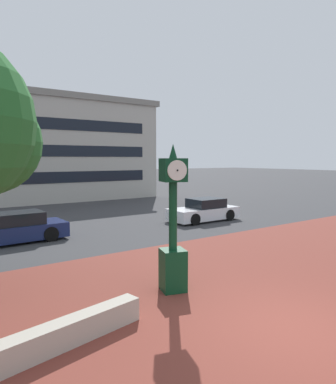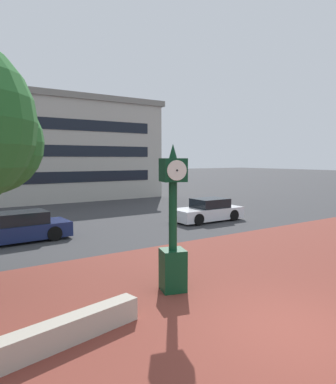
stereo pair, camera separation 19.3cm
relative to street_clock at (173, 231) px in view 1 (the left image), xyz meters
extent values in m
plane|color=#38383A|center=(0.82, -3.14, -1.62)|extent=(200.00, 200.00, 0.00)
cube|color=brown|center=(0.82, -1.44, -1.62)|extent=(44.00, 11.40, 0.01)
cube|color=#ADA393|center=(-3.22, -1.11, -1.37)|extent=(3.22, 1.03, 0.50)
cube|color=#0C381E|center=(0.00, 0.00, -1.06)|extent=(0.77, 0.77, 1.13)
cylinder|color=#0C381E|center=(0.00, 0.00, 0.41)|extent=(0.22, 0.22, 1.82)
cube|color=#0C381E|center=(0.00, 0.00, 1.63)|extent=(0.75, 0.75, 0.61)
cylinder|color=silver|center=(0.09, 0.31, 1.63)|extent=(0.50, 0.17, 0.52)
sphere|color=black|center=(0.09, 0.33, 1.63)|extent=(0.05, 0.05, 0.05)
cylinder|color=silver|center=(-0.09, -0.31, 1.63)|extent=(0.50, 0.17, 0.52)
sphere|color=black|center=(-0.09, -0.33, 1.63)|extent=(0.05, 0.05, 0.05)
cone|color=#0C381E|center=(0.00, 0.00, 2.12)|extent=(0.21, 0.21, 0.38)
cube|color=silver|center=(7.60, 7.64, -1.18)|extent=(4.14, 1.78, 0.64)
cube|color=black|center=(7.81, 7.64, -0.62)|extent=(1.91, 1.52, 0.56)
cylinder|color=black|center=(6.31, 6.83, -1.30)|extent=(0.64, 0.22, 0.64)
cylinder|color=black|center=(6.32, 8.46, -1.30)|extent=(0.64, 0.22, 0.64)
cylinder|color=black|center=(8.87, 6.81, -1.30)|extent=(0.64, 0.22, 0.64)
cylinder|color=black|center=(8.88, 8.45, -1.30)|extent=(0.64, 0.22, 0.64)
cube|color=navy|center=(-2.45, 8.27, -1.18)|extent=(4.40, 1.90, 0.64)
cube|color=black|center=(-2.23, 8.28, -0.62)|extent=(2.05, 1.56, 0.56)
cylinder|color=black|center=(-1.07, 7.54, -1.30)|extent=(0.65, 0.25, 0.64)
cylinder|color=black|center=(-1.14, 9.12, -1.30)|extent=(0.65, 0.25, 0.64)
camera|label=1|loc=(-5.26, -7.35, 1.91)|focal=32.34mm
camera|label=2|loc=(-5.10, -7.46, 1.91)|focal=32.34mm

